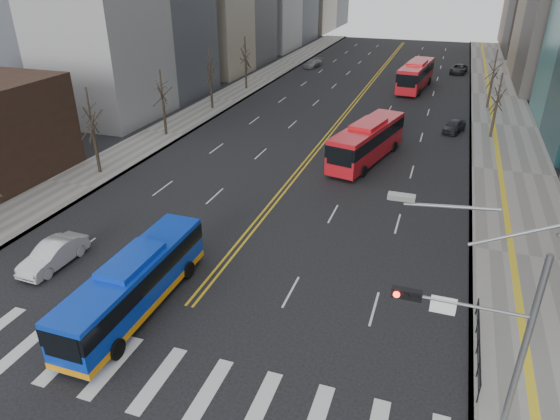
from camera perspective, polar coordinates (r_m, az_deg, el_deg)
name	(u,v)px	position (r m, az deg, el deg)	size (l,w,h in m)	color
ground	(135,373)	(24.11, -16.25, -17.44)	(220.00, 220.00, 0.00)	black
sidewalk_right	(503,125)	(61.06, 24.13, 8.84)	(7.00, 130.00, 0.15)	gray
sidewalk_left	(222,100)	(66.87, -6.60, 12.36)	(5.00, 130.00, 0.15)	gray
crosswalk	(135,373)	(24.11, -16.25, -17.42)	(26.70, 4.00, 0.01)	silver
centerline	(362,93)	(71.38, 9.39, 13.04)	(0.55, 100.00, 0.01)	gold
signal_mast	(484,324)	(19.47, 22.32, -11.94)	(5.37, 0.37, 9.39)	gray
pedestrian_railing	(478,342)	(25.13, 21.74, -13.85)	(0.06, 6.06, 1.02)	black
street_trees	(260,85)	(52.83, -2.31, 14.05)	(35.20, 47.20, 7.60)	black
blue_bus	(135,282)	(26.74, -16.27, -7.96)	(2.55, 10.72, 3.15)	#0C38C2
red_bus_near	(367,139)	(45.71, 9.95, 7.94)	(5.18, 11.80, 3.64)	red
red_bus_far	(416,74)	(74.91, 15.27, 14.79)	(4.13, 12.47, 3.85)	red
car_white	(53,254)	(32.59, -24.48, -4.65)	(1.58, 4.53, 1.49)	silver
car_dark_mid	(454,126)	(56.63, 19.29, 9.03)	(1.54, 3.84, 1.31)	black
car_silver	(313,63)	(88.84, 3.77, 16.39)	(1.87, 4.60, 1.34)	gray
car_dark_far	(459,69)	(88.45, 19.75, 14.93)	(2.27, 4.92, 1.37)	black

